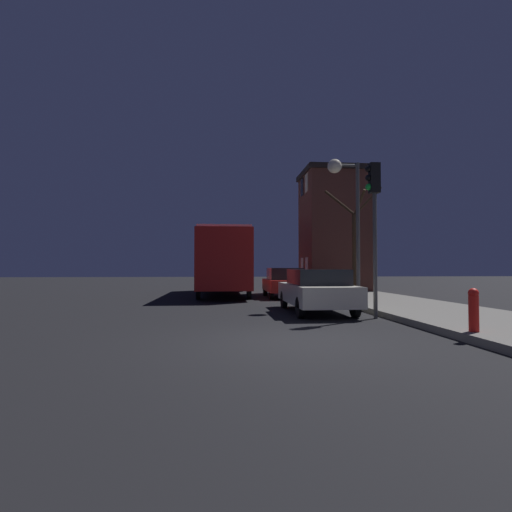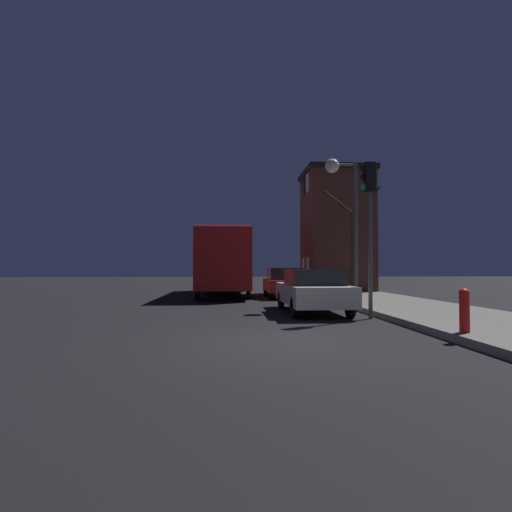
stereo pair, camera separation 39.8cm
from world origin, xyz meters
TOP-DOWN VIEW (x-y plane):
  - ground_plane at (0.00, 0.00)m, footprint 120.00×120.00m
  - brick_building at (5.48, 15.59)m, footprint 3.98×3.98m
  - streetlamp at (3.24, 6.77)m, footprint 1.24×0.54m
  - traffic_light at (3.08, 3.43)m, footprint 0.43×0.24m
  - bare_tree at (4.20, 8.37)m, footprint 2.31×1.51m
  - bus at (-1.30, 14.25)m, footprint 2.61×9.81m
  - car_near_lane at (1.74, 5.14)m, footprint 1.87×4.59m
  - car_mid_lane at (1.77, 11.99)m, footprint 1.83×3.81m
  - fire_hydrant at (3.76, -0.18)m, footprint 0.21×0.21m

SIDE VIEW (x-z plane):
  - ground_plane at x=0.00m, z-range 0.00..0.00m
  - fire_hydrant at x=3.76m, z-range 0.20..1.10m
  - car_near_lane at x=1.74m, z-range 0.04..1.49m
  - car_mid_lane at x=1.77m, z-range 0.03..1.53m
  - bus at x=-1.30m, z-range 0.33..3.78m
  - bare_tree at x=4.20m, z-range 0.02..4.81m
  - traffic_light at x=3.08m, z-range 0.99..5.63m
  - brick_building at x=5.48m, z-range 0.19..7.44m
  - streetlamp at x=3.24m, z-range 1.67..7.16m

